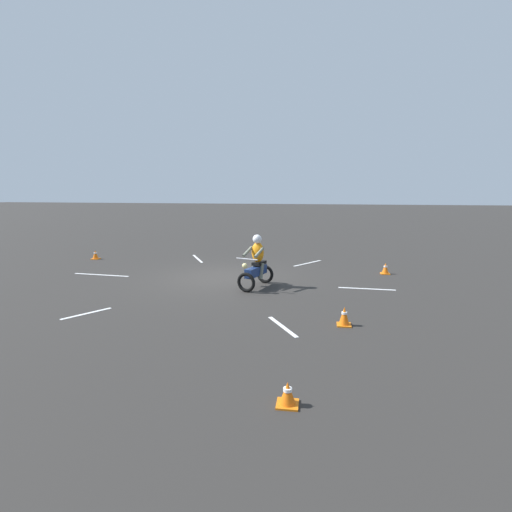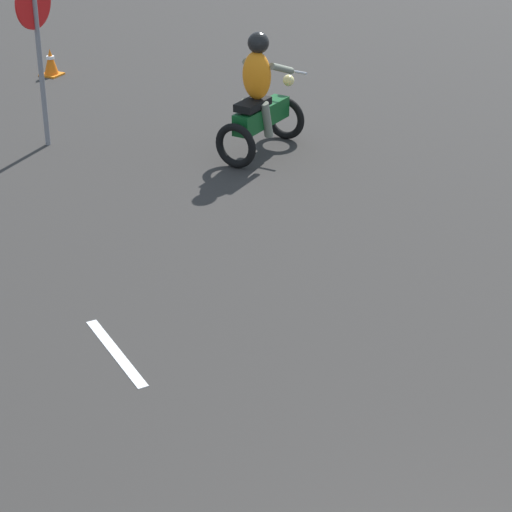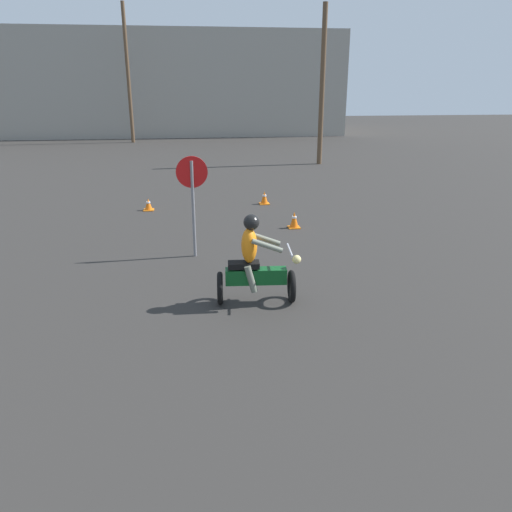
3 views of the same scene
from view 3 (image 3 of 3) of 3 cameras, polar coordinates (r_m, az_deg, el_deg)
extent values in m
torus|color=black|center=(9.11, 4.09, -3.49)|extent=(0.14, 0.61, 0.60)
torus|color=black|center=(9.04, -4.13, -3.68)|extent=(0.14, 0.61, 0.60)
cube|color=#0F4C1E|center=(8.97, 0.00, -2.30)|extent=(1.11, 0.32, 0.28)
cube|color=black|center=(8.88, -1.42, -1.00)|extent=(0.58, 0.30, 0.10)
cylinder|color=silver|center=(8.86, 3.88, 0.69)|extent=(0.09, 0.70, 0.04)
sphere|color=#F2E08C|center=(8.93, 4.68, -0.39)|extent=(0.17, 0.17, 0.16)
ellipsoid|color=orange|center=(8.77, -0.78, 1.22)|extent=(0.31, 0.42, 0.64)
cylinder|color=slate|center=(8.58, 1.28, 1.17)|extent=(0.55, 0.13, 0.27)
cylinder|color=slate|center=(8.96, 1.07, 1.95)|extent=(0.55, 0.13, 0.27)
cylinder|color=slate|center=(8.83, -0.59, -2.64)|extent=(0.25, 0.14, 0.51)
cylinder|color=slate|center=(9.09, -0.68, -1.99)|extent=(0.25, 0.14, 0.51)
sphere|color=black|center=(8.65, -0.53, 3.87)|extent=(0.30, 0.30, 0.28)
cylinder|color=slate|center=(11.37, -7.17, 5.25)|extent=(0.07, 0.07, 2.20)
cylinder|color=red|center=(11.22, -7.35, 9.49)|extent=(0.70, 0.03, 0.70)
cylinder|color=white|center=(11.24, -7.35, 9.51)|extent=(0.60, 0.01, 0.60)
cube|color=orange|center=(13.92, 4.36, 3.29)|extent=(0.32, 0.32, 0.03)
cone|color=orange|center=(13.86, 4.39, 4.20)|extent=(0.24, 0.24, 0.43)
cylinder|color=white|center=(13.84, 4.39, 4.45)|extent=(0.13, 0.13, 0.05)
cube|color=orange|center=(16.69, 0.96, 6.01)|extent=(0.32, 0.32, 0.03)
cone|color=orange|center=(16.65, 0.96, 6.73)|extent=(0.24, 0.24, 0.40)
cylinder|color=white|center=(16.63, 0.97, 6.94)|extent=(0.13, 0.13, 0.05)
cube|color=orange|center=(16.21, -12.15, 5.18)|extent=(0.32, 0.32, 0.03)
cone|color=orange|center=(16.16, -12.20, 5.84)|extent=(0.24, 0.24, 0.35)
cylinder|color=white|center=(16.15, -12.21, 6.02)|extent=(0.13, 0.13, 0.05)
cylinder|color=brown|center=(25.31, 7.57, 18.62)|extent=(0.24, 0.24, 7.32)
cylinder|color=brown|center=(35.80, -14.41, 19.44)|extent=(0.24, 0.24, 8.73)
cube|color=gray|center=(43.16, -11.20, 18.72)|extent=(28.39, 10.30, 7.56)
camera|label=1|loc=(18.66, -40.06, 12.73)|focal=28.00mm
camera|label=2|loc=(10.64, -85.61, 7.03)|focal=70.00mm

